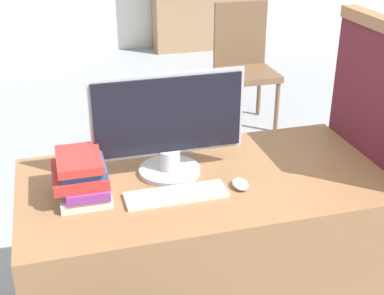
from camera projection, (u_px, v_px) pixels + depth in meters
name	position (u px, v px, depth m)	size (l,w,h in m)	color
desk	(203.00, 254.00, 2.30)	(1.46, 0.75, 0.74)	#8C603D
carrel_divider	(371.00, 172.00, 2.33)	(0.07, 0.70, 1.33)	#5B1E28
monitor	(169.00, 126.00, 2.09)	(0.61, 0.25, 0.42)	#B7B7BC
keyboard	(176.00, 195.00, 2.01)	(0.39, 0.12, 0.02)	silver
mouse	(240.00, 184.00, 2.07)	(0.06, 0.09, 0.03)	white
book_stack	(82.00, 176.00, 1.98)	(0.20, 0.26, 0.17)	silver
far_chair	(244.00, 59.00, 4.32)	(0.44, 0.44, 0.98)	brown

